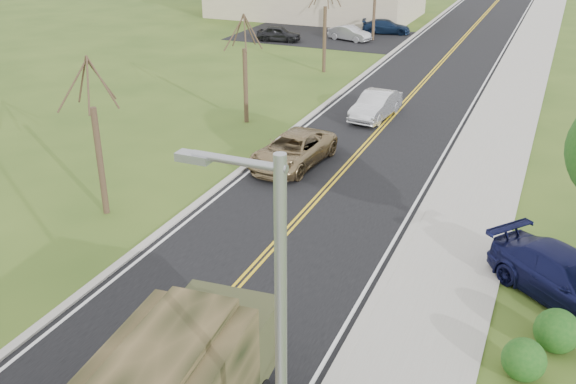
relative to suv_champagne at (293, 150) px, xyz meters
The scene contains 15 objects.
road 22.84m from the suv_champagne, 84.21° to the left, with size 8.00×120.00×0.01m, color black.
curb_right 23.62m from the suv_champagne, 74.14° to the left, with size 0.30×120.00×0.12m, color #9E998E.
sidewalk_right 24.16m from the suv_champagne, 70.15° to the left, with size 3.20×120.00×0.10m, color #9E998E.
curb_left 22.80m from the suv_champagne, 94.65° to the left, with size 0.30×120.00×0.10m, color #9E998E.
street_light 19.55m from the suv_champagne, 67.96° to the right, with size 1.65×0.22×8.00m.
bare_tree_a 8.88m from the suv_champagne, 122.83° to the right, with size 1.93×2.26×6.08m.
bare_tree_b 6.89m from the suv_champagne, 134.92° to the left, with size 1.83×2.14×5.73m.
bare_tree_c 17.48m from the suv_champagne, 105.71° to the left, with size 2.04×2.39×6.42m.
bare_tree_d 29.15m from the suv_champagne, 99.30° to the left, with size 1.88×2.20×5.91m.
suv_champagne is the anchor object (origin of this frame).
sedan_silver 8.26m from the suv_champagne, 79.53° to the left, with size 1.52×4.37×1.44m, color silver.
pickup_navy 13.48m from the suv_champagne, 29.93° to the right, with size 2.10×5.18×1.50m, color #0F1137.
lot_car_dark 27.74m from the suv_champagne, 115.30° to the left, with size 1.49×3.71×1.27m, color black.
lot_car_silver 28.53m from the suv_champagne, 103.12° to the left, with size 1.31×3.76×1.24m, color #B7B6BB.
lot_car_navy 32.27m from the suv_champagne, 97.91° to the left, with size 1.73×4.26×1.24m, color #0E1D36.
Camera 1 is at (8.14, -7.54, 10.99)m, focal length 40.00 mm.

